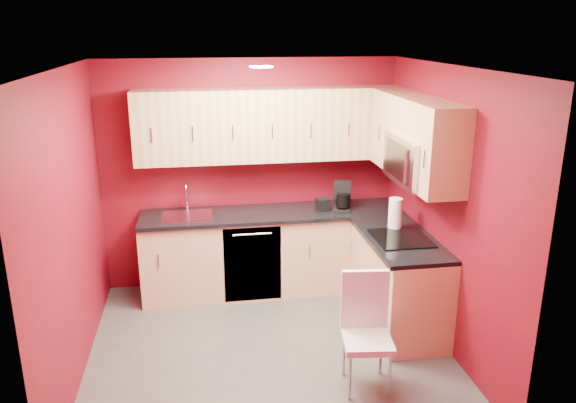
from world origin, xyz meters
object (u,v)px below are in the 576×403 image
object	(u,v)px
microwave	(418,160)
paper_towel	(395,214)
napkin_holder	(323,205)
dining_chair	(367,335)
coffee_maker	(342,197)
sink	(187,212)

from	to	relation	value
microwave	paper_towel	xyz separation A→B (m)	(-0.08, 0.28, -0.60)
napkin_holder	dining_chair	xyz separation A→B (m)	(-0.04, -1.84, -0.50)
microwave	napkin_holder	bearing A→B (deg)	124.60
coffee_maker	microwave	bearing A→B (deg)	-47.41
coffee_maker	napkin_holder	xyz separation A→B (m)	(-0.20, 0.04, -0.09)
coffee_maker	napkin_holder	world-z (taller)	coffee_maker
sink	paper_towel	world-z (taller)	sink
sink	paper_towel	bearing A→B (deg)	-19.85
microwave	paper_towel	bearing A→B (deg)	106.00
coffee_maker	paper_towel	bearing A→B (deg)	-43.41
microwave	napkin_holder	xyz separation A→B (m)	(-0.65, 0.95, -0.68)
napkin_holder	paper_towel	world-z (taller)	paper_towel
coffee_maker	dining_chair	size ratio (longest dim) A/B	0.33
napkin_holder	dining_chair	world-z (taller)	napkin_holder
microwave	sink	xyz separation A→B (m)	(-2.09, 1.00, -0.72)
paper_towel	dining_chair	distance (m)	1.45
microwave	paper_towel	distance (m)	0.66
napkin_holder	sink	bearing A→B (deg)	177.73
microwave	sink	distance (m)	2.43
napkin_holder	coffee_maker	bearing A→B (deg)	-10.04
microwave	napkin_holder	distance (m)	1.34
sink	paper_towel	xyz separation A→B (m)	(2.01, -0.73, 0.12)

